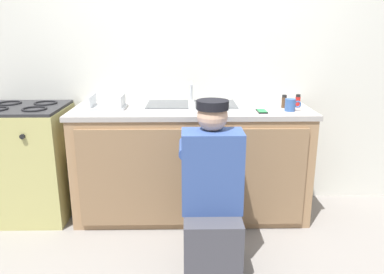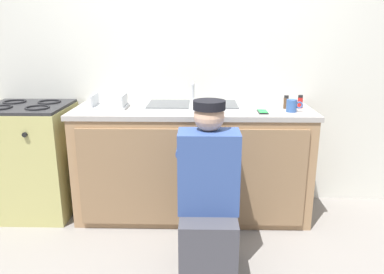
# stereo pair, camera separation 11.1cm
# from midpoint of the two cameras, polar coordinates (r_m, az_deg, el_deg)

# --- Properties ---
(ground_plane) EXTENTS (12.00, 12.00, 0.00)m
(ground_plane) POSITION_cam_midpoint_polar(r_m,az_deg,el_deg) (3.04, 1.04, -13.87)
(ground_plane) COLOR gray
(back_wall) EXTENTS (6.00, 0.10, 2.50)m
(back_wall) POSITION_cam_midpoint_polar(r_m,az_deg,el_deg) (3.30, 1.20, 11.38)
(back_wall) COLOR silver
(back_wall) RESTS_ON ground_plane
(counter_cabinet) EXTENTS (1.87, 0.62, 0.87)m
(counter_cabinet) POSITION_cam_midpoint_polar(r_m,az_deg,el_deg) (3.12, 1.10, -4.21)
(counter_cabinet) COLOR #997551
(counter_cabinet) RESTS_ON ground_plane
(countertop) EXTENTS (1.91, 0.62, 0.04)m
(countertop) POSITION_cam_midpoint_polar(r_m,az_deg,el_deg) (3.00, 1.15, 4.04)
(countertop) COLOR #9E9993
(countertop) RESTS_ON counter_cabinet
(sink_double_basin) EXTENTS (0.80, 0.44, 0.19)m
(sink_double_basin) POSITION_cam_midpoint_polar(r_m,az_deg,el_deg) (3.00, 1.15, 4.76)
(sink_double_basin) COLOR silver
(sink_double_basin) RESTS_ON countertop
(stove_range) EXTENTS (0.66, 0.62, 0.95)m
(stove_range) POSITION_cam_midpoint_polar(r_m,az_deg,el_deg) (3.40, -22.30, -3.18)
(stove_range) COLOR tan
(stove_range) RESTS_ON ground_plane
(plumber_person) EXTENTS (0.42, 0.61, 1.10)m
(plumber_person) POSITION_cam_midpoint_polar(r_m,az_deg,el_deg) (2.42, 3.82, -9.86)
(plumber_person) COLOR #3F3F47
(plumber_person) RESTS_ON ground_plane
(spice_bottle_pepper) EXTENTS (0.04, 0.04, 0.10)m
(spice_bottle_pepper) POSITION_cam_midpoint_polar(r_m,az_deg,el_deg) (3.09, 15.15, 5.14)
(spice_bottle_pepper) COLOR #513823
(spice_bottle_pepper) RESTS_ON countertop
(cell_phone) EXTENTS (0.07, 0.14, 0.01)m
(cell_phone) POSITION_cam_midpoint_polar(r_m,az_deg,el_deg) (2.90, 11.78, 3.79)
(cell_phone) COLOR black
(cell_phone) RESTS_ON countertop
(coffee_mug) EXTENTS (0.13, 0.08, 0.09)m
(coffee_mug) POSITION_cam_midpoint_polar(r_m,az_deg,el_deg) (2.97, 16.04, 4.61)
(coffee_mug) COLOR #335699
(coffee_mug) RESTS_ON countertop
(spice_bottle_red) EXTENTS (0.04, 0.04, 0.10)m
(spice_bottle_red) POSITION_cam_midpoint_polar(r_m,az_deg,el_deg) (3.14, 17.14, 5.15)
(spice_bottle_red) COLOR red
(spice_bottle_red) RESTS_ON countertop
(dish_rack_tray) EXTENTS (0.28, 0.22, 0.11)m
(dish_rack_tray) POSITION_cam_midpoint_polar(r_m,az_deg,el_deg) (3.07, -11.40, 4.83)
(dish_rack_tray) COLOR #B2B7BC
(dish_rack_tray) RESTS_ON countertop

